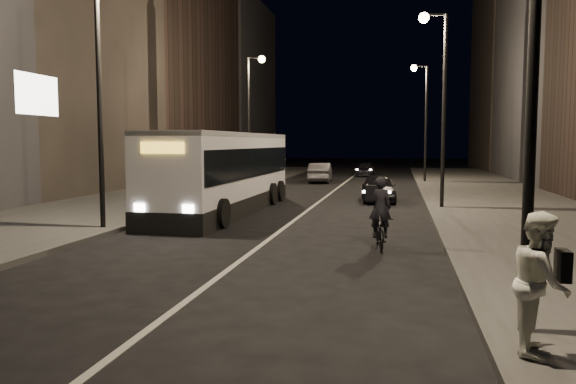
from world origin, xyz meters
The scene contains 14 objects.
ground centered at (0.00, 0.00, 0.00)m, with size 180.00×180.00×0.00m, color black.
sidewalk_right centered at (8.50, 14.00, 0.08)m, with size 7.00×70.00×0.16m, color #32322F.
sidewalk_left centered at (-8.50, 14.00, 0.08)m, with size 7.00×70.00×0.16m, color #32322F.
building_row_left centered at (-16.00, 28.50, 11.00)m, with size 8.00×61.00×22.00m, color black.
streetlight_right_mid centered at (5.33, 12.00, 5.36)m, with size 1.20×0.44×8.12m.
streetlight_right_far centered at (5.33, 28.00, 5.36)m, with size 1.20×0.44×8.12m.
streetlight_left_near centered at (-5.33, 4.00, 5.36)m, with size 1.20×0.44×8.12m.
streetlight_left_far centered at (-5.33, 22.00, 5.36)m, with size 1.20×0.44×8.12m.
city_bus centered at (-3.30, 9.78, 1.78)m, with size 2.98×12.21×3.27m.
cyclist_on_bicycle centered at (3.30, 2.75, 0.66)m, with size 0.81×1.79×1.99m.
pedestrian_woman centered at (5.60, -4.87, 1.09)m, with size 0.90×0.70×1.85m, color white.
car_near centered at (2.81, 15.16, 0.67)m, with size 1.57×3.90×1.33m, color black.
car_mid centered at (-1.77, 27.70, 0.70)m, with size 1.49×4.26×1.40m, color #333335.
car_far centered at (0.97, 35.94, 0.56)m, with size 1.58×3.89×1.13m, color black.
Camera 1 is at (3.77, -12.50, 2.90)m, focal length 35.00 mm.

